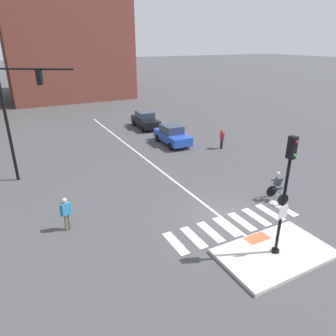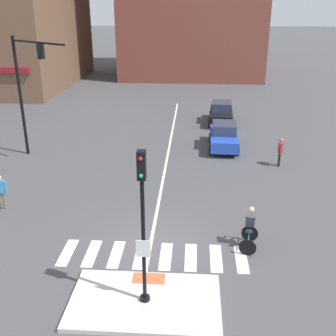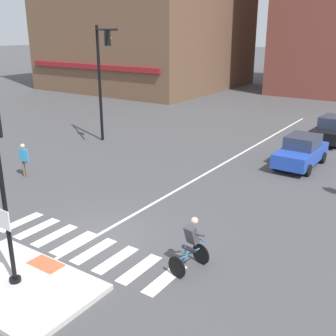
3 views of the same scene
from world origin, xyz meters
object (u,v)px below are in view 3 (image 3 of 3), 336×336
Objects in this scene: car_blue_eastbound_far at (301,151)px; cyclist at (191,244)px; car_black_eastbound_distant at (332,130)px; pedestrian_at_curb_left at (24,157)px; signal_pole at (1,181)px; traffic_light_mast at (102,69)px.

car_blue_eastbound_far is 11.63m from cyclist.
car_blue_eastbound_far is at bearing -91.47° from car_black_eastbound_distant.
car_blue_eastbound_far is at bearing 40.85° from pedestrian_at_curb_left.
car_black_eastbound_distant is 2.51× the size of pedestrian_at_curb_left.
cyclist is at bearing -88.53° from car_blue_eastbound_far.
pedestrian_at_curb_left reaches higher than car_black_eastbound_distant.
signal_pole is 9.64m from pedestrian_at_curb_left.
traffic_light_mast is at bearing 122.88° from signal_pole.
pedestrian_at_curb_left is at bearing 140.64° from signal_pole.
signal_pole reaches higher than pedestrian_at_curb_left.
cyclist reaches higher than pedestrian_at_curb_left.
traffic_light_mast is 1.71× the size of car_blue_eastbound_far.
car_black_eastbound_distant is 17.58m from cyclist.
signal_pole reaches higher than car_blue_eastbound_far.
car_black_eastbound_distant is at bearing 54.58° from pedestrian_at_curb_left.
pedestrian_at_curb_left is (1.01, -6.85, -3.59)m from traffic_light_mast.
traffic_light_mast is at bearing 98.43° from pedestrian_at_curb_left.
traffic_light_mast reaches higher than car_black_eastbound_distant.
traffic_light_mast reaches higher than pedestrian_at_curb_left.
traffic_light_mast is (-8.28, 12.80, 1.42)m from signal_pole.
cyclist is at bearing -89.53° from car_black_eastbound_distant.
cyclist is (0.14, -17.58, 0.06)m from car_black_eastbound_distant.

